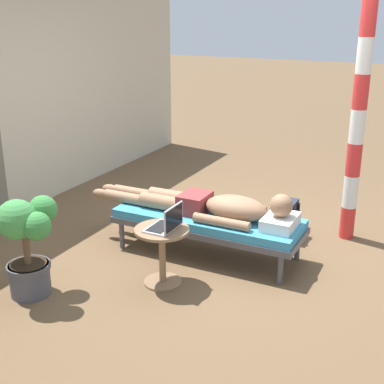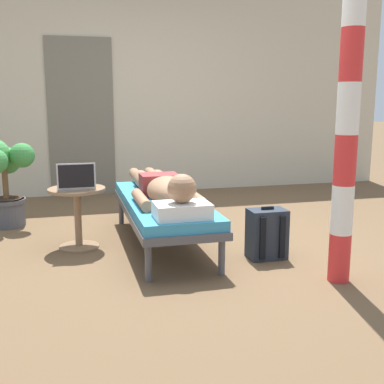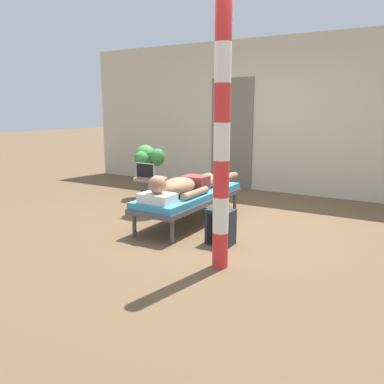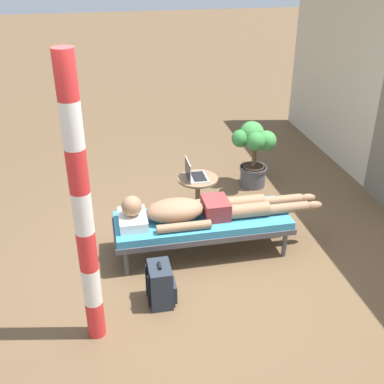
# 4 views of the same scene
# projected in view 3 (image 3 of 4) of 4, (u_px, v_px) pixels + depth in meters

# --- Properties ---
(ground_plane) EXTENTS (40.00, 40.00, 0.00)m
(ground_plane) POSITION_uv_depth(u_px,v_px,m) (201.00, 226.00, 5.23)
(ground_plane) COLOR brown
(house_wall_back) EXTENTS (7.60, 0.20, 2.70)m
(house_wall_back) POSITION_uv_depth(u_px,v_px,m) (264.00, 116.00, 7.29)
(house_wall_back) COLOR beige
(house_wall_back) RESTS_ON ground
(house_door_panel) EXTENTS (0.84, 0.03, 2.04)m
(house_door_panel) POSITION_uv_depth(u_px,v_px,m) (232.00, 134.00, 7.55)
(house_door_panel) COLOR #6D6759
(house_door_panel) RESTS_ON ground
(lounge_chair) EXTENTS (0.64, 1.87, 0.42)m
(lounge_chair) POSITION_uv_depth(u_px,v_px,m) (190.00, 197.00, 5.31)
(lounge_chair) COLOR #4C4C51
(lounge_chair) RESTS_ON ground
(person_reclining) EXTENTS (0.53, 2.17, 0.32)m
(person_reclining) POSITION_uv_depth(u_px,v_px,m) (188.00, 185.00, 5.23)
(person_reclining) COLOR white
(person_reclining) RESTS_ON lounge_chair
(side_table) EXTENTS (0.48, 0.48, 0.52)m
(side_table) POSITION_uv_depth(u_px,v_px,m) (151.00, 190.00, 5.75)
(side_table) COLOR #8C6B4C
(side_table) RESTS_ON ground
(laptop) EXTENTS (0.31, 0.24, 0.23)m
(laptop) POSITION_uv_depth(u_px,v_px,m) (148.00, 174.00, 5.67)
(laptop) COLOR silver
(laptop) RESTS_ON side_table
(backpack) EXTENTS (0.30, 0.26, 0.42)m
(backpack) POSITION_uv_depth(u_px,v_px,m) (221.00, 227.00, 4.51)
(backpack) COLOR #262D38
(backpack) RESTS_ON ground
(potted_plant) EXTENTS (0.56, 0.59, 0.89)m
(potted_plant) POSITION_uv_depth(u_px,v_px,m) (150.00, 166.00, 6.82)
(potted_plant) COLOR #4C4C51
(potted_plant) RESTS_ON ground
(porch_post) EXTENTS (0.15, 0.15, 2.40)m
(porch_post) POSITION_uv_depth(u_px,v_px,m) (222.00, 142.00, 3.65)
(porch_post) COLOR red
(porch_post) RESTS_ON ground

